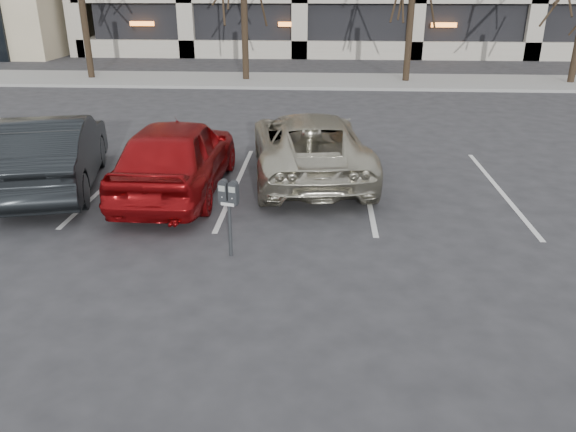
{
  "coord_description": "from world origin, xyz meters",
  "views": [
    {
      "loc": [
        0.44,
        -9.1,
        4.04
      ],
      "look_at": [
        -0.02,
        -1.82,
        1.0
      ],
      "focal_mm": 35.0,
      "sensor_mm": 36.0,
      "label": 1
    }
  ],
  "objects_px": {
    "car_dark": "(53,152)",
    "car_red": "(177,155)",
    "parking_meter": "(229,200)",
    "suv_silver": "(309,145)"
  },
  "relations": [
    {
      "from": "suv_silver",
      "to": "car_red",
      "type": "bearing_deg",
      "value": 17.57
    },
    {
      "from": "car_dark",
      "to": "car_red",
      "type": "bearing_deg",
      "value": 162.77
    },
    {
      "from": "parking_meter",
      "to": "car_red",
      "type": "height_order",
      "value": "car_red"
    },
    {
      "from": "parking_meter",
      "to": "suv_silver",
      "type": "height_order",
      "value": "suv_silver"
    },
    {
      "from": "suv_silver",
      "to": "parking_meter",
      "type": "bearing_deg",
      "value": 67.32
    },
    {
      "from": "parking_meter",
      "to": "car_dark",
      "type": "distance_m",
      "value": 5.17
    },
    {
      "from": "parking_meter",
      "to": "car_dark",
      "type": "height_order",
      "value": "car_dark"
    },
    {
      "from": "suv_silver",
      "to": "car_red",
      "type": "height_order",
      "value": "car_red"
    },
    {
      "from": "parking_meter",
      "to": "car_dark",
      "type": "xyz_separation_m",
      "value": [
        -4.2,
        3.01,
        -0.18
      ]
    },
    {
      "from": "suv_silver",
      "to": "car_dark",
      "type": "xyz_separation_m",
      "value": [
        -5.33,
        -1.11,
        0.06
      ]
    }
  ]
}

